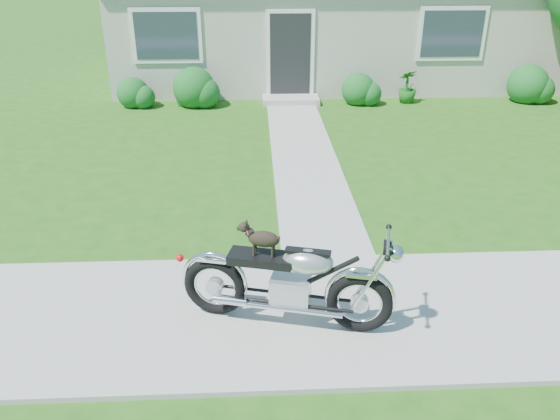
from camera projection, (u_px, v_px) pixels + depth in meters
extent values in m
plane|color=#235114|center=(478.00, 307.00, 5.99)|extent=(80.00, 80.00, 0.00)
cube|color=#9E9B93|center=(478.00, 306.00, 5.98)|extent=(24.00, 2.20, 0.04)
cube|color=#9E9B93|center=(303.00, 152.00, 10.40)|extent=(1.20, 8.00, 0.03)
cube|color=#BAB4A8|center=(334.00, 23.00, 16.10)|extent=(12.00, 6.00, 3.00)
cube|color=black|center=(290.00, 58.00, 13.51)|extent=(1.00, 0.06, 2.10)
cube|color=#9E9B93|center=(291.00, 100.00, 13.63)|extent=(1.40, 0.70, 0.16)
cube|color=#2D3847|center=(166.00, 36.00, 13.15)|extent=(1.70, 0.05, 1.30)
cube|color=#2D3847|center=(452.00, 34.00, 13.44)|extent=(1.70, 0.05, 1.30)
sphere|color=#17571E|center=(133.00, 93.00, 13.24)|extent=(0.77, 0.77, 0.77)
sphere|color=#17571E|center=(194.00, 88.00, 13.26)|extent=(1.02, 1.02, 1.02)
sphere|color=#17571E|center=(528.00, 85.00, 13.62)|extent=(1.00, 1.00, 1.00)
sphere|color=#17571E|center=(358.00, 90.00, 13.47)|extent=(0.82, 0.82, 0.82)
imported|color=#17591B|center=(181.00, 93.00, 13.34)|extent=(0.75, 0.76, 0.64)
imported|color=#185918|center=(408.00, 87.00, 13.54)|extent=(0.60, 0.60, 0.81)
torus|color=black|center=(360.00, 303.00, 5.42)|extent=(0.68, 0.27, 0.67)
torus|color=black|center=(215.00, 286.00, 5.69)|extent=(0.68, 0.27, 0.67)
cube|color=#B4B4B8|center=(290.00, 291.00, 5.52)|extent=(0.45, 0.33, 0.30)
ellipsoid|color=#B4B4B8|center=(308.00, 261.00, 5.33)|extent=(0.57, 0.41, 0.26)
cube|color=black|center=(261.00, 258.00, 5.42)|extent=(0.69, 0.41, 0.09)
cube|color=silver|center=(362.00, 274.00, 5.27)|extent=(0.33, 0.21, 0.03)
cube|color=silver|center=(213.00, 258.00, 5.54)|extent=(0.33, 0.21, 0.03)
cylinder|color=silver|center=(388.00, 242.00, 5.07)|extent=(0.17, 0.59, 0.03)
sphere|color=silver|center=(396.00, 254.00, 5.11)|extent=(0.21, 0.21, 0.17)
cylinder|color=silver|center=(288.00, 309.00, 5.47)|extent=(1.08, 0.33, 0.06)
ellipsoid|color=black|center=(264.00, 239.00, 5.32)|extent=(0.34, 0.22, 0.17)
sphere|color=black|center=(244.00, 227.00, 5.31)|extent=(0.12, 0.12, 0.10)
cylinder|color=black|center=(256.00, 246.00, 5.42)|extent=(0.03, 0.03, 0.13)
cylinder|color=black|center=(254.00, 250.00, 5.35)|extent=(0.03, 0.03, 0.13)
cylinder|color=black|center=(274.00, 248.00, 5.39)|extent=(0.03, 0.03, 0.13)
cylinder|color=black|center=(272.00, 252.00, 5.32)|extent=(0.03, 0.03, 0.13)
torus|color=#D7395D|center=(249.00, 232.00, 5.32)|extent=(0.07, 0.10, 0.08)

